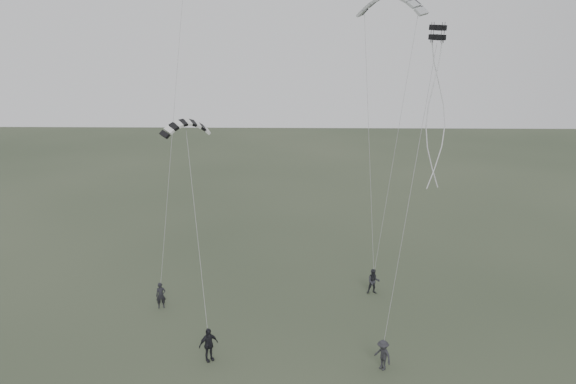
{
  "coord_description": "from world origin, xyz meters",
  "views": [
    {
      "loc": [
        1.59,
        -25.65,
        15.88
      ],
      "look_at": [
        0.96,
        4.7,
        7.2
      ],
      "focal_mm": 35.0,
      "sensor_mm": 36.0,
      "label": 1
    }
  ],
  "objects_px": {
    "flyer_right": "(374,282)",
    "kite_box": "(438,32)",
    "flyer_far": "(383,355)",
    "flyer_center": "(208,345)",
    "kite_striped": "(186,122)",
    "flyer_left": "(161,295)"
  },
  "relations": [
    {
      "from": "flyer_right",
      "to": "flyer_center",
      "type": "relative_size",
      "value": 0.92
    },
    {
      "from": "flyer_left",
      "to": "flyer_far",
      "type": "distance_m",
      "value": 13.74
    },
    {
      "from": "flyer_center",
      "to": "kite_box",
      "type": "xyz_separation_m",
      "value": [
        10.99,
        3.02,
        14.97
      ]
    },
    {
      "from": "kite_striped",
      "to": "flyer_left",
      "type": "bearing_deg",
      "value": 137.68
    },
    {
      "from": "flyer_left",
      "to": "flyer_center",
      "type": "height_order",
      "value": "flyer_center"
    },
    {
      "from": "kite_box",
      "to": "kite_striped",
      "type": "bearing_deg",
      "value": 135.64
    },
    {
      "from": "flyer_left",
      "to": "flyer_far",
      "type": "height_order",
      "value": "flyer_left"
    },
    {
      "from": "kite_striped",
      "to": "kite_box",
      "type": "relative_size",
      "value": 3.88
    },
    {
      "from": "flyer_left",
      "to": "flyer_far",
      "type": "xyz_separation_m",
      "value": [
        12.3,
        -6.11,
        -0.01
      ]
    },
    {
      "from": "flyer_far",
      "to": "flyer_right",
      "type": "bearing_deg",
      "value": 138.5
    },
    {
      "from": "kite_striped",
      "to": "flyer_center",
      "type": "bearing_deg",
      "value": -105.41
    },
    {
      "from": "flyer_far",
      "to": "kite_box",
      "type": "xyz_separation_m",
      "value": [
        2.4,
        3.62,
        15.08
      ]
    },
    {
      "from": "flyer_right",
      "to": "flyer_center",
      "type": "bearing_deg",
      "value": -140.95
    },
    {
      "from": "flyer_far",
      "to": "kite_striped",
      "type": "height_order",
      "value": "kite_striped"
    },
    {
      "from": "flyer_center",
      "to": "kite_box",
      "type": "distance_m",
      "value": 18.82
    },
    {
      "from": "flyer_center",
      "to": "flyer_far",
      "type": "distance_m",
      "value": 8.61
    },
    {
      "from": "flyer_far",
      "to": "kite_box",
      "type": "relative_size",
      "value": 2.26
    },
    {
      "from": "flyer_far",
      "to": "flyer_center",
      "type": "bearing_deg",
      "value": -131.36
    },
    {
      "from": "flyer_center",
      "to": "kite_striped",
      "type": "distance_m",
      "value": 11.66
    },
    {
      "from": "flyer_left",
      "to": "kite_box",
      "type": "bearing_deg",
      "value": -23.55
    },
    {
      "from": "flyer_left",
      "to": "kite_striped",
      "type": "height_order",
      "value": "kite_striped"
    },
    {
      "from": "flyer_right",
      "to": "kite_box",
      "type": "relative_size",
      "value": 2.35
    }
  ]
}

